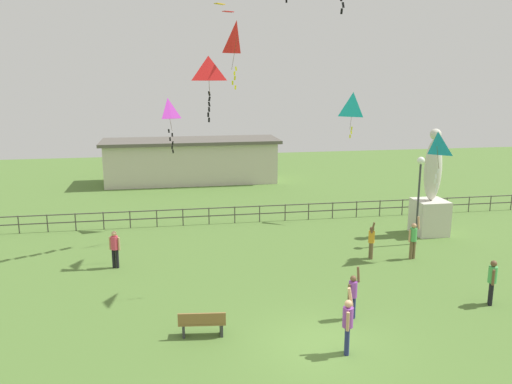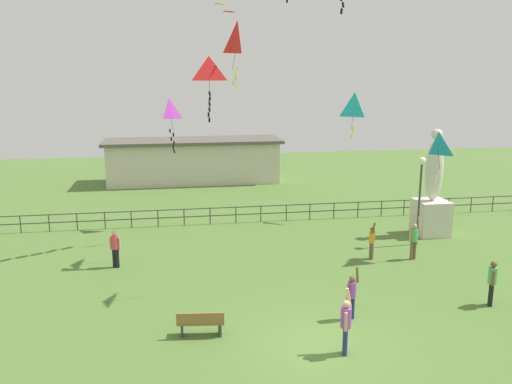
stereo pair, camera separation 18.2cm
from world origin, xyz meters
The scene contains 17 objects.
ground_plane centered at (0.00, 0.00, 0.00)m, with size 80.00×80.00×0.00m, color #517533.
statue_monument centered at (8.78, 10.25, 1.79)m, with size 1.59×1.59×5.48m.
lamppost centered at (7.33, 8.78, 3.15)m, with size 0.36×0.36×4.32m.
park_bench centered at (-3.66, 1.22, 0.46)m, with size 1.54×0.58×0.85m.
person_0 centered at (6.20, 6.82, 0.98)m, with size 0.52×0.31×1.96m.
person_1 centered at (4.37, 7.17, 0.88)m, with size 0.28×0.46×1.76m.
person_2 centered at (-6.88, 7.96, 0.94)m, with size 0.47×0.30×1.64m.
person_3 centered at (0.50, -0.57, 1.01)m, with size 0.39×0.50×2.01m.
person_4 centered at (6.77, 1.82, 0.96)m, with size 0.31×0.46×1.68m.
person_5 centered at (1.45, 1.59, 0.92)m, with size 0.47×0.29×1.83m.
kite_1 centered at (-1.10, 11.29, 9.73)m, with size 0.91×0.78×3.16m.
kite_3 centered at (-2.68, 8.55, 8.25)m, with size 1.06×0.67×2.72m.
kite_4 centered at (-4.37, 14.24, 6.18)m, with size 0.90×1.08×2.81m.
kite_5 centered at (6.90, 6.62, 5.01)m, with size 1.04×1.03×2.68m.
kite_7 centered at (5.75, 13.98, 6.44)m, with size 1.05×0.95×2.51m.
waterfront_railing centered at (-0.29, 14.00, 0.62)m, with size 36.05×0.06×0.95m.
pavilion_building centered at (-2.66, 26.00, 1.67)m, with size 13.35×4.34×3.30m.
Camera 1 is at (-4.61, -14.16, 8.14)m, focal length 36.96 mm.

